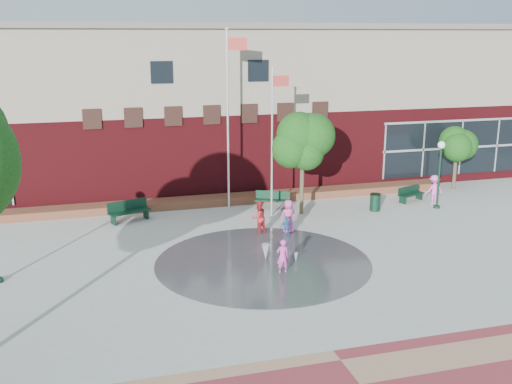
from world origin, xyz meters
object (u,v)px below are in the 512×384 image
object	(u,v)px
bench_left	(130,215)
child_splash	(283,256)
trash_can	(375,202)
flagpole_right	(273,135)
flagpole_left	(229,111)

from	to	relation	value
bench_left	child_splash	xyz separation A→B (m)	(5.00, -7.99, 0.34)
bench_left	trash_can	size ratio (longest dim) A/B	2.32
trash_can	child_splash	world-z (taller)	child_splash
trash_can	child_splash	bearing A→B (deg)	-137.36
flagpole_right	bench_left	distance (m)	7.79
flagpole_right	bench_left	size ratio (longest dim) A/B	3.45
bench_left	trash_can	bearing A→B (deg)	-28.09
flagpole_left	bench_left	xyz separation A→B (m)	(-5.11, -1.00, -4.66)
bench_left	child_splash	world-z (taller)	child_splash
trash_can	child_splash	xyz separation A→B (m)	(-7.01, -6.45, 0.21)
flagpole_right	child_splash	xyz separation A→B (m)	(-1.81, -7.10, -3.35)
trash_can	child_splash	size ratio (longest dim) A/B	0.68
bench_left	trash_can	xyz separation A→B (m)	(12.01, -1.53, 0.13)
flagpole_left	trash_can	distance (m)	8.63
trash_can	child_splash	distance (m)	9.53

